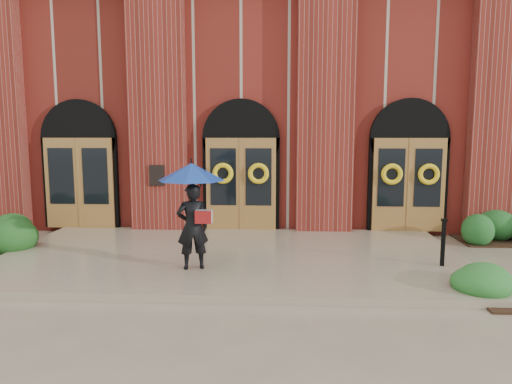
{
  "coord_description": "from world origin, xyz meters",
  "views": [
    {
      "loc": [
        1.04,
        -9.59,
        2.78
      ],
      "look_at": [
        0.5,
        1.0,
        1.4
      ],
      "focal_mm": 32.0,
      "sensor_mm": 36.0,
      "label": 1
    }
  ],
  "objects": [
    {
      "name": "man_with_umbrella",
      "position": [
        -0.63,
        -1.02,
        1.59
      ],
      "size": [
        1.61,
        1.61,
        2.06
      ],
      "rotation": [
        0.0,
        0.0,
        3.43
      ],
      "color": "black",
      "rests_on": "landing"
    },
    {
      "name": "ground",
      "position": [
        0.0,
        0.0,
        0.0
      ],
      "size": [
        90.0,
        90.0,
        0.0
      ],
      "primitive_type": "plane",
      "color": "gray",
      "rests_on": "ground"
    },
    {
      "name": "metal_post",
      "position": [
        4.3,
        -0.58,
        0.65
      ],
      "size": [
        0.16,
        0.16,
        0.94
      ],
      "rotation": [
        0.0,
        0.0,
        -0.37
      ],
      "color": "black",
      "rests_on": "landing"
    },
    {
      "name": "landing",
      "position": [
        0.0,
        0.15,
        0.07
      ],
      "size": [
        10.0,
        5.3,
        0.15
      ],
      "primitive_type": "cube",
      "color": "gray",
      "rests_on": "ground"
    },
    {
      "name": "church_building",
      "position": [
        0.0,
        8.78,
        3.5
      ],
      "size": [
        16.2,
        12.53,
        7.0
      ],
      "color": "maroon",
      "rests_on": "ground"
    }
  ]
}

